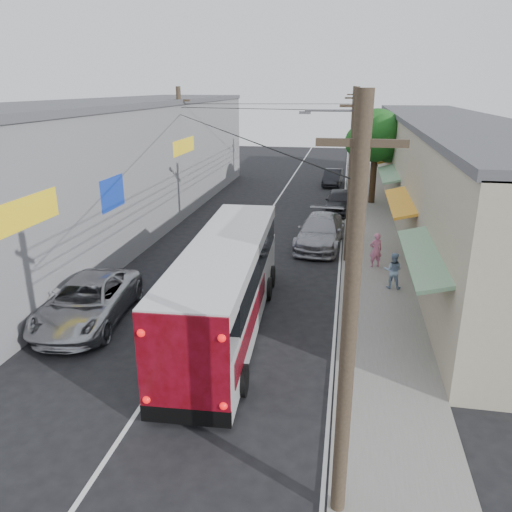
{
  "coord_description": "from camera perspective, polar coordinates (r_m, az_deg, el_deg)",
  "views": [
    {
      "loc": [
        5.01,
        -9.91,
        8.02
      ],
      "look_at": [
        1.66,
        8.35,
        1.68
      ],
      "focal_mm": 35.0,
      "sensor_mm": 36.0,
      "label": 1
    }
  ],
  "objects": [
    {
      "name": "street_tree",
      "position": [
        36.13,
        13.68,
        13.04
      ],
      "size": [
        4.4,
        4.0,
        6.6
      ],
      "color": "#3F2B19",
      "rests_on": "ground"
    },
    {
      "name": "building_left",
      "position": [
        31.31,
        -15.51,
        10.18
      ],
      "size": [
        7.2,
        36.0,
        7.25
      ],
      "color": "slate",
      "rests_on": "ground"
    },
    {
      "name": "parked_car_mid",
      "position": [
        33.72,
        9.52,
        6.18
      ],
      "size": [
        1.85,
        4.5,
        1.53
      ],
      "primitive_type": "imported",
      "rotation": [
        0.0,
        0.0,
        -0.01
      ],
      "color": "#232327",
      "rests_on": "ground"
    },
    {
      "name": "parked_car_far",
      "position": [
        43.23,
        8.76,
        8.87
      ],
      "size": [
        1.67,
        4.14,
        1.34
      ],
      "primitive_type": "imported",
      "rotation": [
        0.0,
        0.0,
        -0.06
      ],
      "color": "black",
      "rests_on": "ground"
    },
    {
      "name": "sidewalk",
      "position": [
        30.99,
        12.83,
        3.51
      ],
      "size": [
        3.0,
        80.0,
        0.12
      ],
      "primitive_type": "cube",
      "color": "slate",
      "rests_on": "ground"
    },
    {
      "name": "coach_bus",
      "position": [
        16.98,
        -3.36,
        -3.24
      ],
      "size": [
        2.98,
        11.09,
        3.17
      ],
      "rotation": [
        0.0,
        0.0,
        0.05
      ],
      "color": "silver",
      "rests_on": "ground"
    },
    {
      "name": "pedestrian_near",
      "position": [
        23.4,
        13.52,
        0.67
      ],
      "size": [
        0.68,
        0.55,
        1.61
      ],
      "primitive_type": "imported",
      "rotation": [
        0.0,
        0.0,
        3.47
      ],
      "color": "#CF6E92",
      "rests_on": "sidewalk"
    },
    {
      "name": "building_right",
      "position": [
        32.83,
        21.06,
        9.11
      ],
      "size": [
        7.09,
        40.0,
        6.25
      ],
      "color": "#AFA48B",
      "rests_on": "ground"
    },
    {
      "name": "ground",
      "position": [
        13.7,
        -13.9,
        -17.61
      ],
      "size": [
        120.0,
        120.0,
        0.0
      ],
      "primitive_type": "plane",
      "color": "black",
      "rests_on": "ground"
    },
    {
      "name": "pedestrian_far",
      "position": [
        21.12,
        15.38,
        -1.6
      ],
      "size": [
        0.79,
        0.65,
        1.51
      ],
      "primitive_type": "imported",
      "rotation": [
        0.0,
        0.0,
        3.03
      ],
      "color": "#8AA8C9",
      "rests_on": "sidewalk"
    },
    {
      "name": "utility_poles",
      "position": [
        30.55,
        6.93,
        11.42
      ],
      "size": [
        11.8,
        45.28,
        8.0
      ],
      "color": "#473828",
      "rests_on": "ground"
    },
    {
      "name": "parked_suv",
      "position": [
        26.37,
        7.39,
        2.82
      ],
      "size": [
        2.64,
        5.68,
        1.6
      ],
      "primitive_type": "imported",
      "rotation": [
        0.0,
        0.0,
        -0.07
      ],
      "color": "gray",
      "rests_on": "ground"
    },
    {
      "name": "jeepney",
      "position": [
        18.73,
        -18.69,
        -4.95
      ],
      "size": [
        3.15,
        5.82,
        1.55
      ],
      "primitive_type": "imported",
      "rotation": [
        0.0,
        0.0,
        0.11
      ],
      "color": "#A9A9AF",
      "rests_on": "ground"
    }
  ]
}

